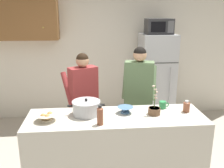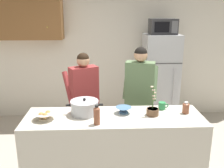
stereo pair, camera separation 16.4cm
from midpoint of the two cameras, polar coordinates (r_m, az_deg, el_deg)
The scene contains 13 objects.
back_wall_unit at distance 5.12m, azimuth -3.06°, elevation 8.06°, with size 6.00×0.48×2.60m.
kitchen_island at distance 3.29m, azimuth 1.91°, elevation -14.73°, with size 2.17×0.68×0.92m, color beige.
refrigerator at distance 4.98m, azimuth 11.71°, elevation 0.99°, with size 0.64×0.68×1.74m.
microwave at distance 4.80m, azimuth 12.47°, elevation 12.64°, with size 0.48×0.37×0.28m.
person_near_pot at distance 3.74m, azimuth -5.15°, elevation -2.06°, with size 0.59×0.55×1.58m.
person_by_sink at distance 3.76m, azimuth 7.55°, elevation -1.10°, with size 0.58×0.51×1.66m.
cooking_pot at distance 3.12m, azimuth -4.75°, elevation -5.31°, with size 0.46×0.35×0.21m.
coffee_mug at distance 3.35m, azimuth 12.70°, elevation -4.85°, with size 0.13×0.09×0.10m.
bread_bowl at distance 3.05m, azimuth -13.51°, elevation -6.98°, with size 0.25×0.25×0.10m.
empty_bowl at distance 3.16m, azimuth 4.15°, elevation -5.84°, with size 0.20×0.20×0.08m.
bottle_near_edge at distance 2.83m, azimuth -1.81°, elevation -7.06°, with size 0.07×0.07×0.23m.
bottle_mid_counter at distance 3.29m, azimuth 17.81°, elevation -5.14°, with size 0.08×0.08×0.15m.
potted_orchid at distance 3.14m, azimuth 10.70°, elevation -5.90°, with size 0.15×0.15×0.37m.
Camera 2 is at (-0.15, -2.82, 2.15)m, focal length 40.26 mm.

